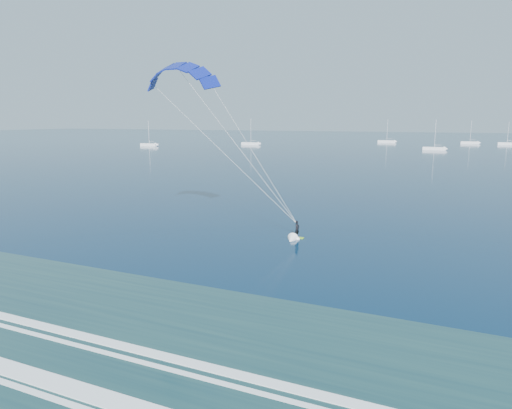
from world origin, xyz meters
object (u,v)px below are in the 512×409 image
at_px(sailboat_4, 470,143).
at_px(sailboat_7, 507,144).
at_px(kitesurfer_rig, 237,146).
at_px(sailboat_1, 251,143).
at_px(sailboat_2, 387,141).
at_px(sailboat_0, 149,145).
at_px(sailboat_3, 434,148).

bearing_deg(sailboat_4, sailboat_7, -10.00).
xyz_separation_m(kitesurfer_rig, sailboat_1, (-70.73, 157.46, -8.71)).
xyz_separation_m(sailboat_4, sailboat_7, (15.91, -2.81, -0.00)).
bearing_deg(sailboat_1, sailboat_2, 40.87).
height_order(kitesurfer_rig, sailboat_2, kitesurfer_rig).
height_order(sailboat_0, sailboat_3, sailboat_3).
bearing_deg(kitesurfer_rig, sailboat_3, 86.03).
bearing_deg(sailboat_1, sailboat_4, 28.64).
xyz_separation_m(sailboat_3, sailboat_4, (13.55, 56.11, -0.00)).
distance_m(sailboat_0, sailboat_7, 167.34).
xyz_separation_m(sailboat_0, sailboat_4, (132.88, 79.40, -0.00)).
height_order(sailboat_4, sailboat_7, sailboat_4).
relative_size(sailboat_3, sailboat_7, 1.08).
relative_size(kitesurfer_rig, sailboat_7, 1.67).
height_order(sailboat_0, sailboat_1, sailboat_1).
bearing_deg(sailboat_0, sailboat_4, 30.86).
xyz_separation_m(sailboat_3, sailboat_7, (29.45, 53.30, -0.01)).
relative_size(sailboat_1, sailboat_4, 1.09).
xyz_separation_m(sailboat_2, sailboat_4, (39.30, 3.70, -0.00)).
bearing_deg(sailboat_3, kitesurfer_rig, -93.97).
relative_size(kitesurfer_rig, sailboat_3, 1.55).
bearing_deg(sailboat_2, sailboat_7, 0.93).
distance_m(sailboat_3, sailboat_4, 57.72).
bearing_deg(sailboat_7, sailboat_2, -179.07).
distance_m(kitesurfer_rig, sailboat_2, 206.33).
bearing_deg(sailboat_7, sailboat_1, -156.14).
bearing_deg(sailboat_2, sailboat_0, -141.03).
relative_size(sailboat_2, sailboat_3, 1.01).
height_order(sailboat_0, sailboat_4, sailboat_0).
xyz_separation_m(sailboat_1, sailboat_3, (81.37, -4.28, -0.00)).
distance_m(sailboat_3, sailboat_7, 60.90).
distance_m(sailboat_1, sailboat_3, 81.48).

